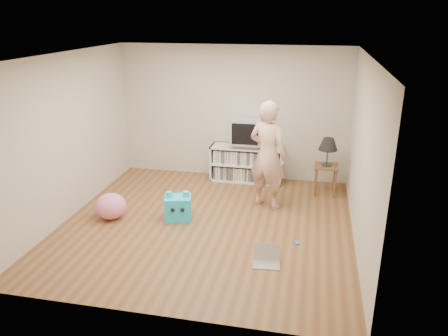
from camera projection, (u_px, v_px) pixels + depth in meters
name	position (u px, v px, depth m)	size (l,w,h in m)	color
ground	(206.00, 224.00, 6.91)	(4.50, 4.50, 0.00)	brown
walls	(205.00, 146.00, 6.47)	(4.52, 4.52, 2.60)	beige
ceiling	(204.00, 56.00, 6.03)	(4.50, 4.50, 0.01)	white
media_unit	(247.00, 163.00, 8.60)	(1.40, 0.45, 0.70)	white
dvd_deck	(247.00, 145.00, 8.46)	(0.45, 0.35, 0.07)	gray
crt_tv	(247.00, 131.00, 8.36)	(0.60, 0.53, 0.50)	#A3A3A8
side_table	(326.00, 172.00, 7.93)	(0.42, 0.42, 0.55)	brown
table_lamp	(328.00, 145.00, 7.75)	(0.34, 0.34, 0.52)	#333333
person	(268.00, 155.00, 7.25)	(0.67, 0.44, 1.84)	#DAAB95
laptop	(267.00, 258.00, 5.83)	(0.37, 0.31, 0.24)	silver
playing_cards	(297.00, 243.00, 6.33)	(0.07, 0.09, 0.02)	#4971C4
plush_blue	(178.00, 208.00, 7.01)	(0.48, 0.43, 0.48)	#1DC1FD
plush_pink	(111.00, 206.00, 7.05)	(0.49, 0.49, 0.42)	pink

